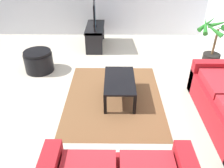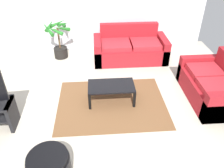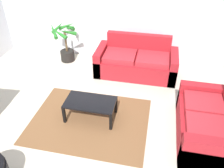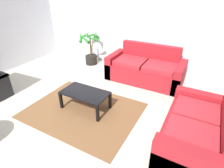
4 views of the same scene
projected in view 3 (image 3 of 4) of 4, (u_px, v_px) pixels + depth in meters
ground_plane at (73, 134)px, 4.15m from camera, size 6.60×6.60×0.00m
wall_back at (109, 8)px, 5.79m from camera, size 6.00×0.06×2.70m
couch_main at (136, 62)px, 5.67m from camera, size 1.93×0.90×0.90m
couch_loveseat at (208, 124)px, 3.95m from camera, size 0.90×1.56×0.90m
coffee_table at (90, 104)px, 4.33m from camera, size 0.94×0.52×0.39m
area_rug at (90, 120)px, 4.44m from camera, size 2.20×1.70×0.01m
potted_palm at (66, 44)px, 6.09m from camera, size 0.77×0.74×1.04m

